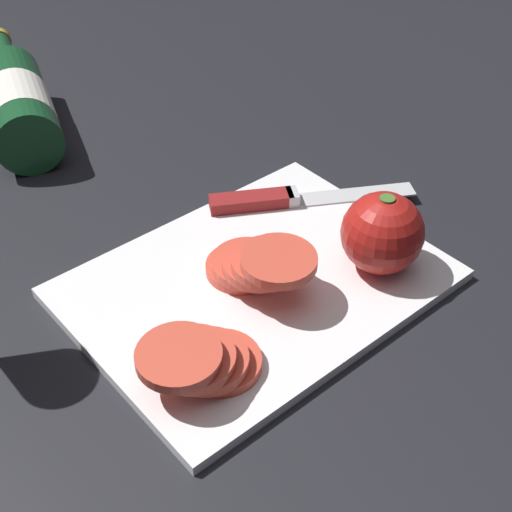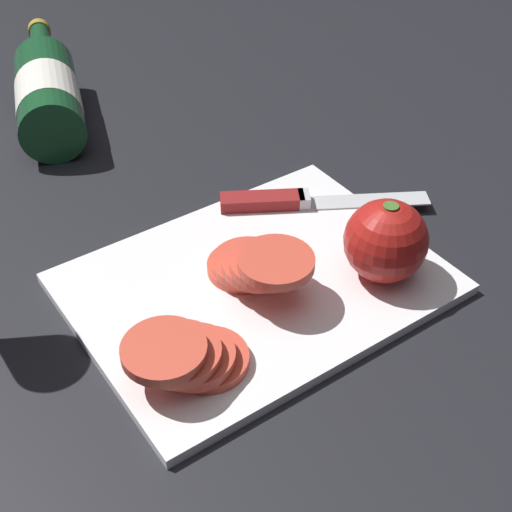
{
  "view_description": "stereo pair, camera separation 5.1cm",
  "coord_description": "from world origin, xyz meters",
  "views": [
    {
      "loc": [
        -0.3,
        -0.4,
        0.47
      ],
      "look_at": [
        0.03,
        -0.01,
        0.04
      ],
      "focal_mm": 50.0,
      "sensor_mm": 36.0,
      "label": 1
    },
    {
      "loc": [
        -0.26,
        -0.43,
        0.47
      ],
      "look_at": [
        0.03,
        -0.01,
        0.04
      ],
      "focal_mm": 50.0,
      "sensor_mm": 36.0,
      "label": 2
    }
  ],
  "objects": [
    {
      "name": "ground_plane",
      "position": [
        0.0,
        0.0,
        0.0
      ],
      "size": [
        3.0,
        3.0,
        0.0
      ],
      "primitive_type": "plane",
      "color": "black"
    },
    {
      "name": "cutting_board",
      "position": [
        0.03,
        -0.01,
        0.01
      ],
      "size": [
        0.35,
        0.26,
        0.01
      ],
      "color": "white",
      "rests_on": "ground_plane"
    },
    {
      "name": "whole_tomato",
      "position": [
        0.14,
        -0.07,
        0.05
      ],
      "size": [
        0.08,
        0.08,
        0.08
      ],
      "color": "red",
      "rests_on": "cutting_board"
    },
    {
      "name": "tomato_slice_stack_far",
      "position": [
        -0.08,
        -0.07,
        0.03
      ],
      "size": [
        0.11,
        0.08,
        0.04
      ],
      "color": "#DB4C38",
      "rests_on": "cutting_board"
    },
    {
      "name": "wine_bottle",
      "position": [
        -0.0,
        0.42,
        0.04
      ],
      "size": [
        0.16,
        0.33,
        0.08
      ],
      "color": "#194C28",
      "rests_on": "ground_plane"
    },
    {
      "name": "knife",
      "position": [
        0.13,
        0.07,
        0.02
      ],
      "size": [
        0.21,
        0.14,
        0.01
      ],
      "rotation": [
        0.0,
        0.0,
        5.75
      ],
      "color": "silver",
      "rests_on": "cutting_board"
    },
    {
      "name": "tomato_slice_stack_near",
      "position": [
        0.03,
        -0.02,
        0.04
      ],
      "size": [
        0.07,
        0.12,
        0.05
      ],
      "color": "#DB4C38",
      "rests_on": "cutting_board"
    }
  ]
}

